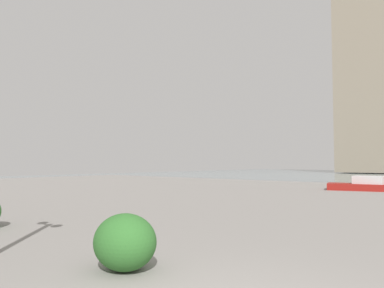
{
  "coord_description": "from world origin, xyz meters",
  "views": [
    {
      "loc": [
        -1.95,
        2.72,
        1.61
      ],
      "look_at": [
        5.81,
        -6.43,
        2.23
      ],
      "focal_mm": 33.44,
      "sensor_mm": 36.0,
      "label": 1
    }
  ],
  "objects": [
    {
      "name": "shrub_round",
      "position": [
        2.3,
        -0.74,
        0.42
      ],
      "size": [
        0.99,
        0.89,
        0.84
      ],
      "color": "#2D6628",
      "rests_on": "ground"
    },
    {
      "name": "boat",
      "position": [
        3.58,
        -19.47,
        0.21
      ],
      "size": [
        4.72,
        2.75,
        0.95
      ],
      "color": "maroon",
      "rests_on": "ground"
    }
  ]
}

